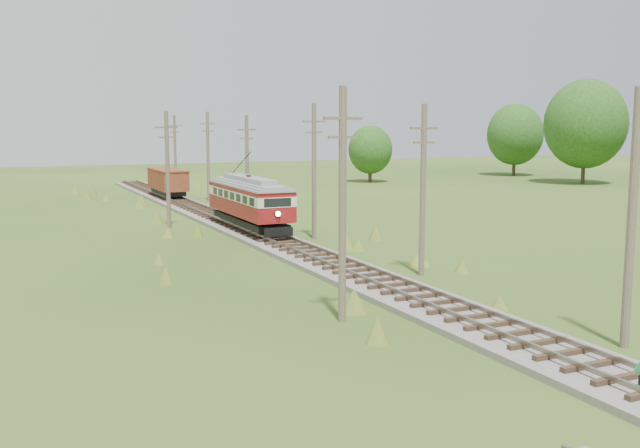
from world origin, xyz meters
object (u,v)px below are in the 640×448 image
streetcar (249,199)px  gravel_pile (228,202)px  switch_marker (640,376)px  gondola (168,181)px

streetcar → gravel_pile: streetcar is taller
switch_marker → streetcar: streetcar is taller
switch_marker → gravel_pile: 49.72m
switch_marker → gravel_pile: (3.73, 49.58, -0.08)m
switch_marker → gondola: (0.20, 58.52, 1.33)m
switch_marker → gravel_pile: size_ratio=0.31×
gondola → gravel_pile: gondola is taller
gondola → switch_marker: bearing=-90.5°
streetcar → gravel_pile: size_ratio=3.33×
switch_marker → gravel_pile: gravel_pile is taller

